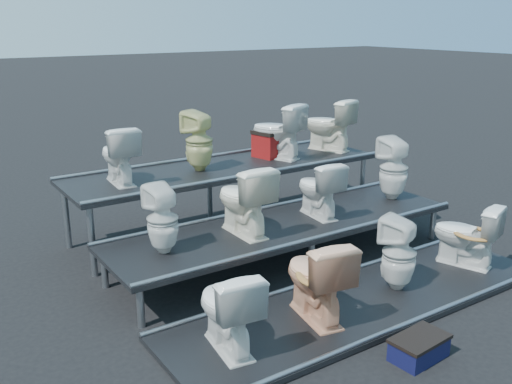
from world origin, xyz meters
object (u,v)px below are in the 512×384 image
toilet_0 (227,308)px  toilet_11 (329,125)px  toilet_1 (316,278)px  toilet_5 (243,199)px  step_stool (419,349)px  toilet_8 (119,155)px  toilet_3 (466,234)px  toilet_7 (394,168)px  toilet_4 (162,219)px  toilet_9 (199,141)px  toilet_10 (277,131)px  toilet_2 (399,253)px  toilet_6 (318,189)px  red_crate (272,145)px

toilet_0 → toilet_11: bearing=-133.8°
toilet_1 → toilet_5: bearing=-81.7°
toilet_5 → toilet_11: toilet_11 is taller
step_stool → toilet_8: bearing=103.6°
toilet_3 → toilet_7: size_ratio=0.89×
toilet_3 → toilet_4: toilet_4 is taller
toilet_3 → toilet_5: (-2.08, 1.30, 0.43)m
toilet_5 → step_stool: size_ratio=1.64×
toilet_11 → toilet_1: bearing=30.6°
toilet_9 → step_stool: size_ratio=1.61×
toilet_9 → toilet_8: bearing=-22.8°
toilet_4 → toilet_9: size_ratio=0.92×
toilet_9 → toilet_11: size_ratio=1.02×
toilet_7 → step_stool: 3.08m
toilet_3 → toilet_9: size_ratio=0.95×
toilet_1 → toilet_3: bearing=-169.5°
step_stool → toilet_4: bearing=114.4°
toilet_5 → toilet_9: size_ratio=1.02×
toilet_5 → toilet_10: size_ratio=1.02×
toilet_2 → toilet_9: toilet_9 is taller
toilet_5 → toilet_11: bearing=-150.0°
toilet_4 → toilet_7: (3.23, 0.00, 0.05)m
toilet_4 → toilet_6: size_ratio=1.03×
toilet_3 → toilet_10: bearing=-93.5°
red_crate → toilet_1: bearing=-130.0°
toilet_1 → toilet_7: bearing=-140.3°
toilet_6 → toilet_0: bearing=38.9°
toilet_1 → toilet_6: bearing=-119.5°
toilet_9 → toilet_10: size_ratio=1.00×
toilet_9 → step_stool: 3.71m
toilet_7 → toilet_9: (-2.11, 1.30, 0.38)m
toilet_2 → toilet_3: 1.06m
toilet_0 → step_stool: size_ratio=1.56×
toilet_5 → toilet_7: 2.28m
toilet_2 → toilet_9: bearing=-89.5°
toilet_5 → toilet_9: (0.17, 1.30, 0.39)m
toilet_4 → toilet_5: size_ratio=0.90×
toilet_1 → toilet_6: 1.73m
toilet_2 → toilet_6: 1.35m
toilet_1 → toilet_3: toilet_1 is taller
toilet_4 → red_crate: red_crate is taller
toilet_8 → step_stool: toilet_8 is taller
toilet_10 → toilet_7: bearing=104.4°
toilet_3 → toilet_8: bearing=-60.1°
toilet_4 → red_crate: 2.74m
red_crate → step_stool: bearing=-118.8°
toilet_1 → toilet_11: bearing=-121.4°
toilet_1 → step_stool: bearing=121.3°
toilet_10 → toilet_3: bearing=84.6°
toilet_6 → toilet_11: bearing=-127.6°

